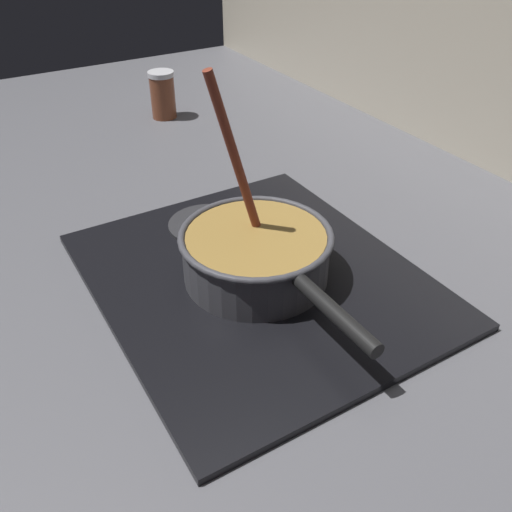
% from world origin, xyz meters
% --- Properties ---
extents(ground, '(2.40, 1.60, 0.04)m').
position_xyz_m(ground, '(0.00, 0.00, -0.02)').
color(ground, '#4C4C51').
extents(backsplash_wall, '(2.40, 0.02, 0.55)m').
position_xyz_m(backsplash_wall, '(0.00, 0.79, 0.28)').
color(backsplash_wall, '#B2A893').
rests_on(backsplash_wall, ground).
extents(hob_plate, '(0.56, 0.48, 0.01)m').
position_xyz_m(hob_plate, '(0.11, 0.14, 0.01)').
color(hob_plate, black).
rests_on(hob_plate, ground).
extents(burner_ring, '(0.18, 0.18, 0.01)m').
position_xyz_m(burner_ring, '(0.11, 0.14, 0.02)').
color(burner_ring, '#592D0C').
rests_on(burner_ring, hob_plate).
extents(spare_burner, '(0.14, 0.14, 0.01)m').
position_xyz_m(spare_burner, '(-0.06, 0.14, 0.01)').
color(spare_burner, '#262628').
rests_on(spare_burner, hob_plate).
extents(cooking_pan, '(0.40, 0.24, 0.33)m').
position_xyz_m(cooking_pan, '(0.11, 0.14, 0.06)').
color(cooking_pan, '#38383D').
rests_on(cooking_pan, hob_plate).
extents(condiment_jar, '(0.07, 0.07, 0.12)m').
position_xyz_m(condiment_jar, '(-0.63, 0.30, 0.06)').
color(condiment_jar, brown).
rests_on(condiment_jar, ground).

